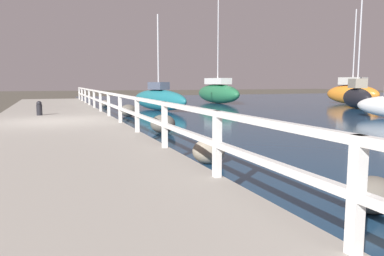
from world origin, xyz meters
name	(u,v)px	position (x,y,z in m)	size (l,w,h in m)	color
ground_plane	(55,130)	(0.00, 0.00, 0.00)	(120.00, 120.00, 0.00)	#4C473D
dock_walkway	(55,125)	(0.00, 0.00, 0.15)	(4.18, 36.00, 0.30)	#9E998E
railing	(114,101)	(1.99, 0.00, 0.92)	(0.10, 32.50, 0.92)	white
boulder_downstream	(209,151)	(2.77, -6.65, 0.24)	(0.65, 0.59, 0.49)	gray
boulder_near_dock	(163,124)	(3.17, -2.11, 0.29)	(0.79, 0.71, 0.59)	#666056
boulder_water_edge	(128,111)	(3.28, 3.96, 0.28)	(0.75, 0.68, 0.56)	#666056
boulder_upstream	(105,104)	(3.21, 11.10, 0.22)	(0.60, 0.54, 0.45)	slate
boulder_far_strip	(372,195)	(3.52, -9.95, 0.23)	(0.61, 0.55, 0.46)	#666056
mooring_bollard	(39,108)	(-0.52, 2.58, 0.58)	(0.22, 0.22, 0.57)	black
sailboat_black	(357,96)	(17.37, 4.42, 0.74)	(1.98, 3.22, 6.64)	black
sailboat_teal	(159,99)	(5.66, 7.18, 0.65)	(2.34, 5.35, 5.31)	#1E707A
sailboat_green	(218,92)	(11.78, 12.49, 0.83)	(1.83, 5.83, 8.41)	#236B42
sailboat_orange	(352,93)	(20.51, 8.06, 0.83)	(2.17, 4.31, 6.73)	orange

